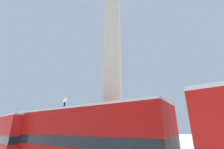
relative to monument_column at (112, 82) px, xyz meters
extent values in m
cylinder|color=#BCB29E|center=(0.00, 0.00, 3.42)|extent=(1.94, 1.94, 19.05)
cube|color=black|center=(1.57, -5.28, -5.26)|extent=(11.21, 3.35, 0.55)
cube|color=#A80F0C|center=(1.57, -5.28, -4.25)|extent=(11.21, 3.40, 1.47)
cube|color=silver|center=(1.57, -5.28, -3.45)|extent=(11.21, 3.40, 0.12)
cube|color=black|center=(-7.83, -5.93, -5.39)|extent=(10.20, 3.22, 0.55)
cube|color=red|center=(-7.83, -5.93, -4.39)|extent=(10.21, 3.27, 1.46)
cube|color=silver|center=(-7.83, -5.93, -3.60)|extent=(10.21, 3.27, 0.12)
cylinder|color=black|center=(-2.48, -3.81, -5.06)|extent=(0.14, 0.14, 5.37)
sphere|color=white|center=(-2.48, -3.81, -2.20)|extent=(0.37, 0.37, 0.37)
camera|label=1|loc=(9.27, -11.90, -4.65)|focal=24.00mm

